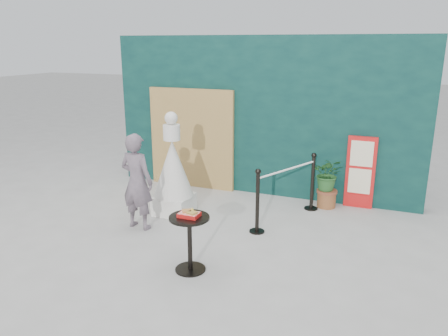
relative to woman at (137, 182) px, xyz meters
The scene contains 10 objects.
ground 1.65m from the woman, 29.41° to the right, with size 60.00×60.00×0.00m, color #ADAAA5.
back_wall 2.84m from the woman, 62.31° to the left, with size 6.00×0.30×3.00m, color #092828.
bamboo_fence 2.24m from the woman, 93.20° to the left, with size 1.80×0.08×2.00m, color tan.
woman is the anchor object (origin of this frame).
menu_board 3.89m from the woman, 35.13° to the left, with size 0.50×0.07×1.30m.
statue 0.79m from the woman, 73.03° to the left, with size 0.69×0.69×1.78m.
cafe_table 1.68m from the woman, 34.40° to the right, with size 0.52×0.52×0.75m.
food_basket 1.66m from the woman, 34.29° to the right, with size 0.26×0.19×0.11m.
planter 3.35m from the woman, 37.49° to the left, with size 0.54×0.47×0.92m.
stanchion_barrier 2.43m from the woman, 29.07° to the left, with size 0.84×1.54×1.03m.
Camera 1 is at (2.40, -4.81, 2.86)m, focal length 35.00 mm.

